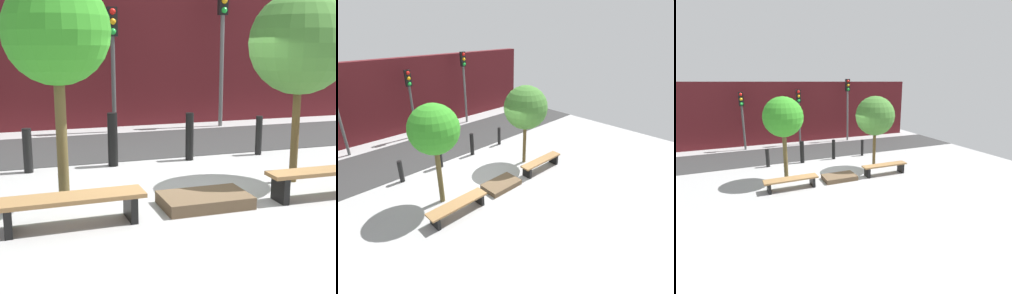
{
  "view_description": "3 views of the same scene",
  "coord_description": "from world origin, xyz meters",
  "views": [
    {
      "loc": [
        -2.61,
        -6.96,
        2.35
      ],
      "look_at": [
        -0.5,
        -0.48,
        0.89
      ],
      "focal_mm": 50.0,
      "sensor_mm": 36.0,
      "label": 1
    },
    {
      "loc": [
        -5.42,
        -6.69,
        5.37
      ],
      "look_at": [
        0.41,
        -0.55,
        1.4
      ],
      "focal_mm": 28.0,
      "sensor_mm": 36.0,
      "label": 2
    },
    {
      "loc": [
        -3.73,
        -10.05,
        3.88
      ],
      "look_at": [
        0.41,
        -0.24,
        1.21
      ],
      "focal_mm": 28.0,
      "sensor_mm": 36.0,
      "label": 3
    }
  ],
  "objects": [
    {
      "name": "bollard_left",
      "position": [
        -0.82,
        2.09,
        0.54
      ],
      "size": [
        0.2,
        0.2,
        1.08
      ],
      "primitive_type": "cylinder",
      "color": "black",
      "rests_on": "ground"
    },
    {
      "name": "bench_left",
      "position": [
        -2.0,
        -0.94,
        0.31
      ],
      "size": [
        1.99,
        0.5,
        0.42
      ],
      "rotation": [
        0.0,
        0.0,
        0.01
      ],
      "color": "black",
      "rests_on": "ground"
    },
    {
      "name": "bench_right",
      "position": [
        2.0,
        -0.94,
        0.34
      ],
      "size": [
        2.0,
        0.43,
        0.46
      ],
      "rotation": [
        0.0,
        0.0,
        -0.01
      ],
      "color": "black",
      "rests_on": "ground"
    },
    {
      "name": "ground_plane",
      "position": [
        0.0,
        0.0,
        0.0
      ],
      "size": [
        18.0,
        18.0,
        0.0
      ],
      "primitive_type": "plane",
      "color": "#989898"
    },
    {
      "name": "bollard_center",
      "position": [
        0.82,
        2.09,
        0.5
      ],
      "size": [
        0.17,
        0.17,
        1.01
      ],
      "primitive_type": "cylinder",
      "color": "black",
      "rests_on": "ground"
    },
    {
      "name": "bollard_right",
      "position": [
        2.46,
        2.09,
        0.43
      ],
      "size": [
        0.15,
        0.15,
        0.87
      ],
      "primitive_type": "cylinder",
      "color": "black",
      "rests_on": "ground"
    },
    {
      "name": "bollard_far_left",
      "position": [
        -2.46,
        2.09,
        0.43
      ],
      "size": [
        0.17,
        0.17,
        0.85
      ],
      "primitive_type": "cylinder",
      "color": "black",
      "rests_on": "ground"
    },
    {
      "name": "traffic_light_mid_west",
      "position": [
        0.0,
        5.9,
        2.37
      ],
      "size": [
        0.28,
        0.27,
        3.41
      ],
      "color": "#484848",
      "rests_on": "ground"
    },
    {
      "name": "planter_bed",
      "position": [
        0.0,
        -0.74,
        0.09
      ],
      "size": [
        1.33,
        0.81,
        0.18
      ],
      "primitive_type": "cube",
      "color": "brown",
      "rests_on": "ground"
    },
    {
      "name": "tree_behind_left_bench",
      "position": [
        -2.0,
        -0.0,
        2.55
      ],
      "size": [
        1.55,
        1.55,
        3.35
      ],
      "color": "brown",
      "rests_on": "ground"
    },
    {
      "name": "traffic_light_mid_east",
      "position": [
        3.27,
        5.9,
        2.77
      ],
      "size": [
        0.28,
        0.27,
        4.04
      ],
      "color": "#5D5D5D",
      "rests_on": "ground"
    },
    {
      "name": "road_strip",
      "position": [
        0.0,
        3.98,
        0.01
      ],
      "size": [
        18.0,
        3.27,
        0.01
      ],
      "primitive_type": "cube",
      "color": "#2F2F2F",
      "rests_on": "ground"
    },
    {
      "name": "tree_behind_right_bench",
      "position": [
        2.0,
        -0.0,
        2.4
      ],
      "size": [
        1.73,
        1.73,
        3.28
      ],
      "color": "#514021",
      "rests_on": "ground"
    },
    {
      "name": "traffic_light_west",
      "position": [
        -3.27,
        5.9,
        2.3
      ],
      "size": [
        0.28,
        0.27,
        3.31
      ],
      "color": "#4B4B4B",
      "rests_on": "ground"
    },
    {
      "name": "building_facade",
      "position": [
        0.0,
        6.99,
        1.94
      ],
      "size": [
        16.2,
        0.5,
        3.87
      ],
      "primitive_type": "cube",
      "color": "#511419",
      "rests_on": "ground"
    }
  ]
}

